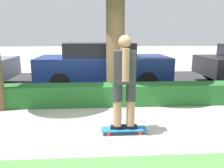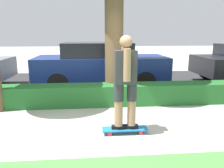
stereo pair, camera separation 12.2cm
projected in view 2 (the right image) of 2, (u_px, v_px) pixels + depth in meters
name	position (u px, v px, depth m)	size (l,w,h in m)	color
ground_plane	(109.00, 130.00, 4.33)	(60.00, 60.00, 0.00)	#ADA89E
street_asphalt	(101.00, 83.00, 8.40)	(18.66, 5.00, 0.01)	#2D2D30
hedge_row	(104.00, 95.00, 5.82)	(18.66, 0.60, 0.55)	#236028
skateboard	(125.00, 129.00, 4.16)	(0.86, 0.24, 0.10)	#1E6BAD
skater_person	(125.00, 81.00, 3.95)	(0.51, 0.45, 1.74)	black
parked_car_middle	(101.00, 64.00, 7.72)	(4.55, 1.85, 1.56)	navy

